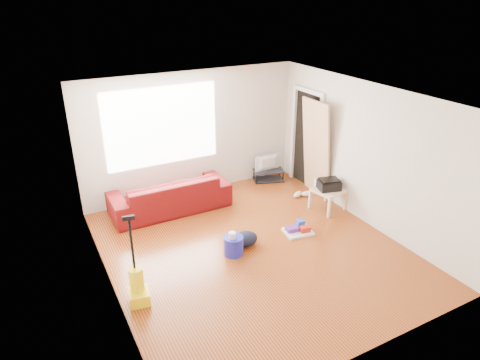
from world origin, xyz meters
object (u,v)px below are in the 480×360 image
backpack (245,245)px  side_table (328,192)px  sofa (171,209)px  cleaning_tray (298,230)px  tv_stand (268,175)px  vacuum (138,286)px  bucket (234,254)px

backpack → side_table: bearing=8.9°
sofa → cleaning_tray: 2.50m
tv_stand → vacuum: vacuum is taller
sofa → cleaning_tray: (1.68, -1.85, 0.05)m
side_table → cleaning_tray: side_table is taller
sofa → bucket: sofa is taller
bucket → backpack: (0.29, 0.14, 0.00)m
sofa → cleaning_tray: size_ratio=4.29×
backpack → vacuum: 2.03m
tv_stand → sofa: bearing=-155.6°
tv_stand → backpack: size_ratio=1.73×
tv_stand → side_table: 1.72m
bucket → cleaning_tray: cleaning_tray is taller
cleaning_tray → vacuum: size_ratio=0.40×
cleaning_tray → backpack: bearing=175.3°
side_table → bucket: size_ratio=1.93×
sofa → side_table: 3.04m
backpack → tv_stand: bearing=48.8°
tv_stand → bucket: (-1.99, -2.18, -0.13)m
bucket → backpack: 0.33m
cleaning_tray → vacuum: 3.00m
side_table → bucket: side_table is taller
tv_stand → side_table: (0.30, -1.68, 0.23)m
tv_stand → side_table: bearing=-61.9°
sofa → bucket: size_ratio=7.13×
bucket → vacuum: 1.72m
tv_stand → bucket: tv_stand is taller
tv_stand → cleaning_tray: bearing=-90.0°
tv_stand → backpack: 2.66m
cleaning_tray → tv_stand: bearing=72.0°
cleaning_tray → side_table: bearing=24.3°
bucket → backpack: bucket is taller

